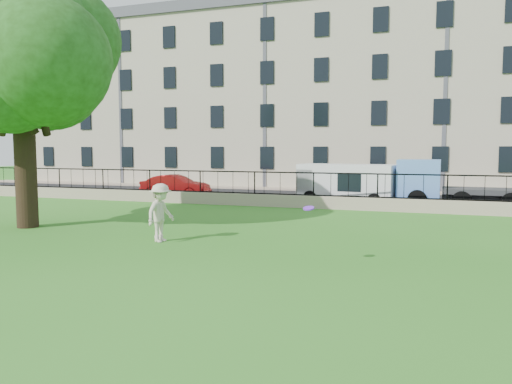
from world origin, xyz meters
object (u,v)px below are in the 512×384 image
at_px(man, 161,213).
at_px(frisbee, 309,208).
at_px(blue_truck, 457,184).
at_px(red_sedan, 176,186).
at_px(white_van, 347,184).
at_px(tree, 19,51).

distance_m(man, frisbee, 5.34).
bearing_deg(man, frisbee, -100.70).
relative_size(man, blue_truck, 0.32).
bearing_deg(man, red_sedan, 34.36).
bearing_deg(blue_truck, white_van, -178.63).
height_order(frisbee, red_sedan, frisbee).
bearing_deg(red_sedan, tree, 176.02).
distance_m(man, white_van, 12.98).
distance_m(tree, blue_truck, 19.72).
bearing_deg(tree, frisbee, -13.16).
xyz_separation_m(frisbee, red_sedan, (-11.29, 14.11, -0.77)).
height_order(frisbee, blue_truck, blue_truck).
relative_size(white_van, blue_truck, 0.88).
distance_m(tree, frisbee, 12.51).
xyz_separation_m(red_sedan, blue_truck, (15.25, 0.00, 0.50)).
relative_size(man, white_van, 0.37).
height_order(man, red_sedan, man).
height_order(tree, frisbee, tree).
relative_size(frisbee, white_van, 0.06).
relative_size(tree, white_van, 1.97).
relative_size(tree, man, 5.34).
xyz_separation_m(red_sedan, white_van, (9.96, 0.00, 0.36)).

